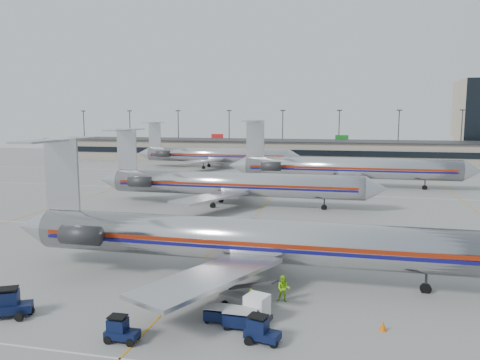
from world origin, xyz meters
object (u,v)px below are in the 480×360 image
(jet_foreground, at_px, (244,239))
(tug_center, at_px, (120,330))
(uld_container, at_px, (257,308))
(belt_loader, at_px, (246,298))
(jet_second_row, at_px, (229,184))

(jet_foreground, relative_size, tug_center, 22.32)
(uld_container, distance_m, belt_loader, 2.55)
(tug_center, distance_m, uld_container, 8.73)
(jet_second_row, bearing_deg, tug_center, -84.29)
(tug_center, xyz_separation_m, uld_container, (7.40, 4.63, 0.17))
(jet_foreground, height_order, uld_container, jet_foreground)
(belt_loader, bearing_deg, jet_foreground, 126.51)
(tug_center, bearing_deg, uld_container, 31.81)
(jet_foreground, bearing_deg, uld_container, -71.61)
(tug_center, relative_size, belt_loader, 0.45)
(jet_foreground, distance_m, belt_loader, 6.32)
(jet_foreground, relative_size, belt_loader, 10.05)
(jet_second_row, relative_size, belt_loader, 10.00)
(jet_foreground, height_order, tug_center, jet_foreground)
(jet_second_row, height_order, belt_loader, jet_second_row)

